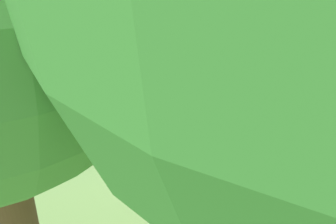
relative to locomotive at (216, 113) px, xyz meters
The scene contains 6 objects.
ground_plane 1.07m from the locomotive, 90.00° to the right, with size 60.00×60.00×0.00m, color #608442.
track 1.13m from the locomotive, 90.00° to the right, with size 0.75×6.05×0.04m.
locomotive is the anchor object (origin of this frame).
passenger_car 1.93m from the locomotive, 90.00° to the right, with size 0.81×2.35×0.97m.
conductor_person 1.09m from the locomotive, 151.40° to the right, with size 0.30×0.30×1.62m.
park_bench 2.69m from the locomotive, ahead, with size 1.36×0.67×0.82m.
Camera 1 is at (5.96, -0.58, 3.32)m, focal length 37.42 mm.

